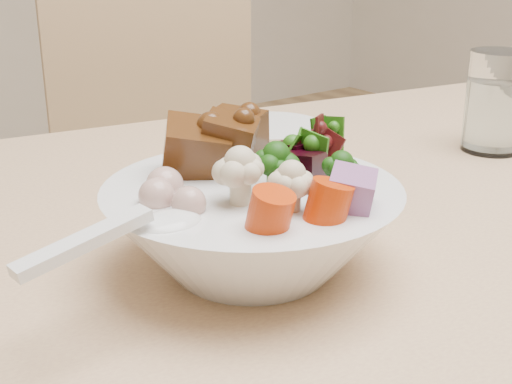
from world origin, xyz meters
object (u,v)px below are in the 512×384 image
chair_far (173,203)px  water_glass (495,106)px  food_bowl (253,221)px  side_bowl (271,142)px

chair_far → water_glass: chair_far is taller
chair_far → water_glass: bearing=-63.0°
food_bowl → side_bowl: size_ratio=1.89×
chair_far → food_bowl: chair_far is taller
side_bowl → chair_far: bearing=75.5°
food_bowl → water_glass: food_bowl is taller
food_bowl → side_bowl: food_bowl is taller
chair_far → food_bowl: 0.79m
water_glass → side_bowl: water_glass is taller
food_bowl → water_glass: size_ratio=1.94×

